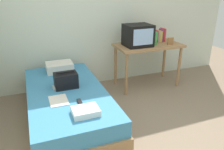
# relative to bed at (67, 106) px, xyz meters

# --- Properties ---
(ground_plane) EXTENTS (8.00, 8.00, 0.00)m
(ground_plane) POSITION_rel_bed_xyz_m (0.90, -0.84, -0.23)
(ground_plane) COLOR #84705B
(wall_back) EXTENTS (5.20, 0.10, 2.60)m
(wall_back) POSITION_rel_bed_xyz_m (0.90, 1.16, 1.07)
(wall_back) COLOR silver
(wall_back) RESTS_ON ground
(bed) EXTENTS (1.00, 2.00, 0.47)m
(bed) POSITION_rel_bed_xyz_m (0.00, 0.00, 0.00)
(bed) COLOR #9E754C
(bed) RESTS_ON ground
(desk) EXTENTS (1.16, 0.60, 0.77)m
(desk) POSITION_rel_bed_xyz_m (1.58, 0.66, 0.44)
(desk) COLOR #9E754C
(desk) RESTS_ON ground
(tv) EXTENTS (0.44, 0.39, 0.36)m
(tv) POSITION_rel_bed_xyz_m (1.35, 0.64, 0.72)
(tv) COLOR black
(tv) RESTS_ON desk
(water_bottle) EXTENTS (0.07, 0.07, 0.22)m
(water_bottle) POSITION_rel_bed_xyz_m (1.67, 0.61, 0.65)
(water_bottle) COLOR green
(water_bottle) RESTS_ON desk
(book_row) EXTENTS (0.19, 0.15, 0.24)m
(book_row) POSITION_rel_bed_xyz_m (1.87, 0.79, 0.65)
(book_row) COLOR #B72D33
(book_row) RESTS_ON desk
(picture_frame) EXTENTS (0.11, 0.02, 0.12)m
(picture_frame) POSITION_rel_bed_xyz_m (1.93, 0.52, 0.60)
(picture_frame) COLOR olive
(picture_frame) RESTS_ON desk
(pillow) EXTENTS (0.40, 0.31, 0.14)m
(pillow) POSITION_rel_bed_xyz_m (0.03, 0.71, 0.31)
(pillow) COLOR silver
(pillow) RESTS_ON bed
(handbag) EXTENTS (0.30, 0.20, 0.22)m
(handbag) POSITION_rel_bed_xyz_m (0.02, 0.08, 0.34)
(handbag) COLOR black
(handbag) RESTS_ON bed
(magazine) EXTENTS (0.21, 0.29, 0.01)m
(magazine) POSITION_rel_bed_xyz_m (-0.14, -0.27, 0.24)
(magazine) COLOR white
(magazine) RESTS_ON bed
(remote_dark) EXTENTS (0.04, 0.16, 0.02)m
(remote_dark) POSITION_rel_bed_xyz_m (0.08, -0.42, 0.25)
(remote_dark) COLOR black
(remote_dark) RESTS_ON bed
(remote_silver) EXTENTS (0.04, 0.14, 0.02)m
(remote_silver) POSITION_rel_bed_xyz_m (-0.13, 0.08, 0.25)
(remote_silver) COLOR #B7B7BC
(remote_silver) RESTS_ON bed
(folded_towel) EXTENTS (0.28, 0.22, 0.07)m
(folded_towel) POSITION_rel_bed_xyz_m (0.09, -0.66, 0.27)
(folded_towel) COLOR white
(folded_towel) RESTS_ON bed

